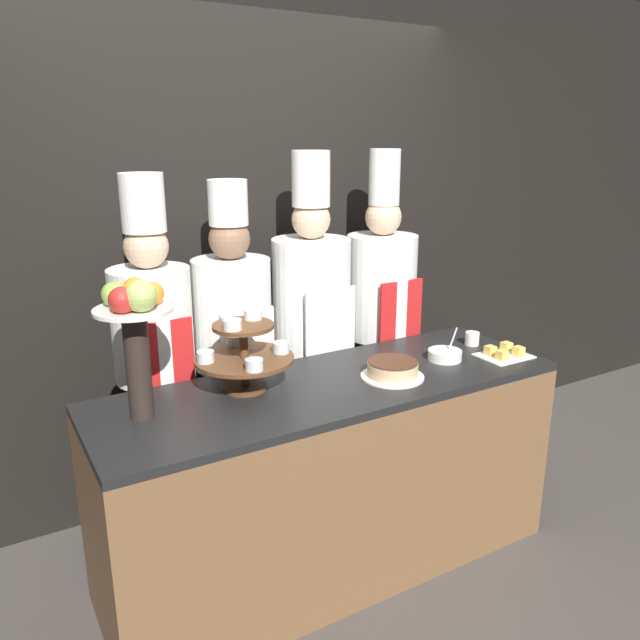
{
  "coord_description": "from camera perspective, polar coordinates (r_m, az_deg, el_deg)",
  "views": [
    {
      "loc": [
        -1.29,
        -1.77,
        1.91
      ],
      "look_at": [
        0.0,
        0.43,
        1.15
      ],
      "focal_mm": 35.0,
      "sensor_mm": 36.0,
      "label": 1
    }
  ],
  "objects": [
    {
      "name": "buffet_counter",
      "position": [
        2.87,
        1.04,
        -14.07
      ],
      "size": [
        2.04,
        0.66,
        0.9
      ],
      "color": "brown",
      "rests_on": "ground_plane"
    },
    {
      "name": "serving_bowl_near",
      "position": [
        2.97,
        11.34,
        -3.15
      ],
      "size": [
        0.16,
        0.16,
        0.15
      ],
      "color": "white",
      "rests_on": "buffet_counter"
    },
    {
      "name": "ground_plane",
      "position": [
        2.91,
        4.72,
        -24.61
      ],
      "size": [
        14.0,
        14.0,
        0.0
      ],
      "primitive_type": "plane",
      "color": "#47423D"
    },
    {
      "name": "cake_square_tray",
      "position": [
        3.08,
        16.48,
        -2.92
      ],
      "size": [
        0.24,
        0.19,
        0.05
      ],
      "color": "white",
      "rests_on": "buffet_counter"
    },
    {
      "name": "tiered_stand",
      "position": [
        2.56,
        -6.96,
        -2.93
      ],
      "size": [
        0.41,
        0.41,
        0.32
      ],
      "color": "brown",
      "rests_on": "buffet_counter"
    },
    {
      "name": "cake_round",
      "position": [
        2.72,
        6.65,
        -4.53
      ],
      "size": [
        0.28,
        0.28,
        0.07
      ],
      "color": "white",
      "rests_on": "buffet_counter"
    },
    {
      "name": "wall_back",
      "position": [
        3.32,
        -7.21,
        7.58
      ],
      "size": [
        10.0,
        0.06,
        2.8
      ],
      "color": "black",
      "rests_on": "ground_plane"
    },
    {
      "name": "chef_center_right",
      "position": [
        3.17,
        -0.78,
        -0.27
      ],
      "size": [
        0.39,
        0.39,
        1.84
      ],
      "color": "black",
      "rests_on": "ground_plane"
    },
    {
      "name": "fruit_pedestal",
      "position": [
        2.32,
        -16.54,
        -0.28
      ],
      "size": [
        0.28,
        0.28,
        0.53
      ],
      "color": "#2D231E",
      "rests_on": "buffet_counter"
    },
    {
      "name": "chef_left",
      "position": [
        2.89,
        -14.86,
        -3.08
      ],
      "size": [
        0.35,
        0.35,
        1.76
      ],
      "color": "#28282D",
      "rests_on": "ground_plane"
    },
    {
      "name": "cup_white",
      "position": [
        3.2,
        13.74,
        -1.66
      ],
      "size": [
        0.07,
        0.07,
        0.07
      ],
      "color": "white",
      "rests_on": "buffet_counter"
    },
    {
      "name": "chef_center_left",
      "position": [
        3.01,
        -7.88,
        -2.23
      ],
      "size": [
        0.37,
        0.37,
        1.72
      ],
      "color": "#38332D",
      "rests_on": "ground_plane"
    },
    {
      "name": "chef_right",
      "position": [
        3.4,
        5.58,
        0.6
      ],
      "size": [
        0.37,
        0.37,
        1.85
      ],
      "color": "#38332D",
      "rests_on": "ground_plane"
    }
  ]
}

